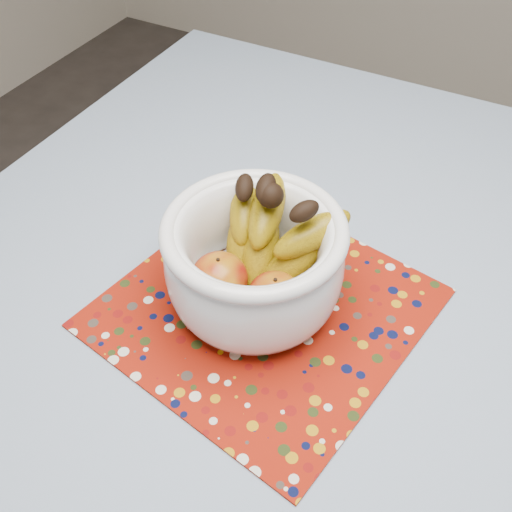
% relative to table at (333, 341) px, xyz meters
% --- Properties ---
extents(table, '(1.20, 1.20, 0.75)m').
position_rel_table_xyz_m(table, '(0.00, 0.00, 0.00)').
color(table, brown).
rests_on(table, ground).
extents(tablecloth, '(1.32, 1.32, 0.01)m').
position_rel_table_xyz_m(tablecloth, '(0.00, 0.00, 0.08)').
color(tablecloth, slate).
rests_on(tablecloth, table).
extents(placemat, '(0.47, 0.47, 0.00)m').
position_rel_table_xyz_m(placemat, '(-0.09, -0.06, 0.09)').
color(placemat, maroon).
rests_on(placemat, tablecloth).
extents(fruit_bowl, '(0.27, 0.25, 0.19)m').
position_rel_table_xyz_m(fruit_bowl, '(-0.11, -0.04, 0.18)').
color(fruit_bowl, white).
rests_on(fruit_bowl, placemat).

